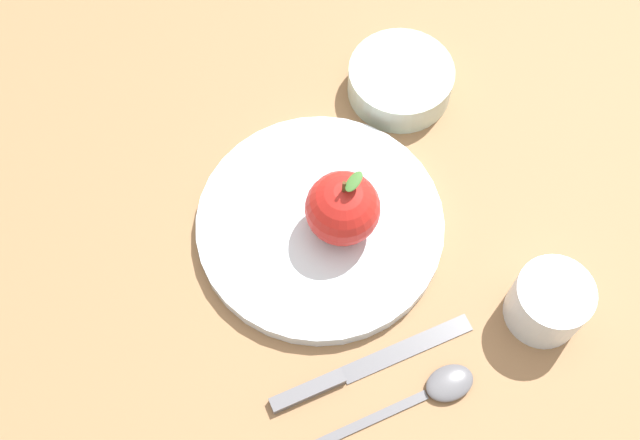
# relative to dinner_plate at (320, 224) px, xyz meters

# --- Properties ---
(ground_plane) EXTENTS (2.40, 2.40, 0.00)m
(ground_plane) POSITION_rel_dinner_plate_xyz_m (-0.01, -0.02, -0.01)
(ground_plane) COLOR olive
(dinner_plate) EXTENTS (0.26, 0.26, 0.02)m
(dinner_plate) POSITION_rel_dinner_plate_xyz_m (0.00, 0.00, 0.00)
(dinner_plate) COLOR silver
(dinner_plate) RESTS_ON ground_plane
(apple) EXTENTS (0.08, 0.08, 0.09)m
(apple) POSITION_rel_dinner_plate_xyz_m (0.02, -0.01, 0.05)
(apple) COLOR #B21E19
(apple) RESTS_ON dinner_plate
(side_bowl) EXTENTS (0.12, 0.12, 0.04)m
(side_bowl) POSITION_rel_dinner_plate_xyz_m (0.15, 0.13, 0.01)
(side_bowl) COLOR #B2C6B2
(side_bowl) RESTS_ON ground_plane
(cup) EXTENTS (0.08, 0.08, 0.06)m
(cup) POSITION_rel_dinner_plate_xyz_m (0.17, -0.17, 0.02)
(cup) COLOR silver
(cup) RESTS_ON ground_plane
(knife) EXTENTS (0.21, 0.03, 0.01)m
(knife) POSITION_rel_dinner_plate_xyz_m (-0.02, -0.16, -0.01)
(knife) COLOR #59595E
(knife) RESTS_ON ground_plane
(spoon) EXTENTS (0.19, 0.04, 0.01)m
(spoon) POSITION_rel_dinner_plate_xyz_m (0.03, -0.20, -0.01)
(spoon) COLOR #59595E
(spoon) RESTS_ON ground_plane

